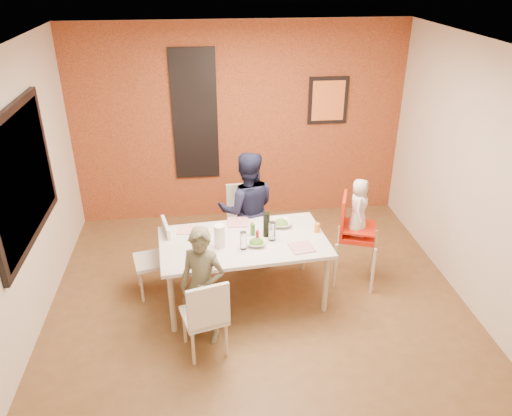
{
  "coord_description": "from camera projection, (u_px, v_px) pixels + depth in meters",
  "views": [
    {
      "loc": [
        -0.53,
        -4.3,
        3.4
      ],
      "look_at": [
        0.0,
        0.3,
        1.05
      ],
      "focal_mm": 35.0,
      "sensor_mm": 36.0,
      "label": 1
    }
  ],
  "objects": [
    {
      "name": "plate_near_right",
      "position": [
        302.0,
        248.0,
        5.09
      ],
      "size": [
        0.26,
        0.26,
        0.01
      ],
      "primitive_type": "cube",
      "rotation": [
        0.0,
        0.0,
        0.16
      ],
      "color": "silver",
      "rests_on": "dining_table"
    },
    {
      "name": "wall_left",
      "position": [
        16.0,
        206.0,
        4.56
      ],
      "size": [
        0.02,
        4.5,
        2.7
      ],
      "primitive_type": "cube",
      "color": "beige",
      "rests_on": "ground"
    },
    {
      "name": "art_print_canvas",
      "position": [
        328.0,
        101.0,
        6.72
      ],
      "size": [
        0.44,
        0.01,
        0.54
      ],
      "primitive_type": "cube",
      "color": "orange",
      "rests_on": "wall_back"
    },
    {
      "name": "condiment_red",
      "position": [
        257.0,
        236.0,
        5.17
      ],
      "size": [
        0.03,
        0.03,
        0.14
      ],
      "primitive_type": "cylinder",
      "color": "red",
      "rests_on": "dining_table"
    },
    {
      "name": "plate_near_left",
      "position": [
        202.0,
        264.0,
        4.82
      ],
      "size": [
        0.31,
        0.31,
        0.01
      ],
      "primitive_type": "cube",
      "rotation": [
        0.0,
        0.0,
        0.39
      ],
      "color": "white",
      "rests_on": "dining_table"
    },
    {
      "name": "plate_far_mid",
      "position": [
        238.0,
        222.0,
        5.57
      ],
      "size": [
        0.25,
        0.25,
        0.01
      ],
      "primitive_type": "cube",
      "rotation": [
        0.0,
        0.0,
        -0.06
      ],
      "color": "silver",
      "rests_on": "dining_table"
    },
    {
      "name": "high_chair",
      "position": [
        353.0,
        232.0,
        5.57
      ],
      "size": [
        0.57,
        0.57,
        1.07
      ],
      "rotation": [
        0.0,
        0.0,
        1.22
      ],
      "color": "red",
      "rests_on": "ground"
    },
    {
      "name": "ceiling",
      "position": [
        260.0,
        49.0,
        4.18
      ],
      "size": [
        4.5,
        4.5,
        0.02
      ],
      "primitive_type": "cube",
      "color": "white",
      "rests_on": "wall_back"
    },
    {
      "name": "picture_window_frame",
      "position": [
        21.0,
        177.0,
        4.65
      ],
      "size": [
        0.05,
        1.7,
        1.3
      ],
      "primitive_type": "cube",
      "color": "black",
      "rests_on": "wall_left"
    },
    {
      "name": "picture_window_pane",
      "position": [
        23.0,
        177.0,
        4.65
      ],
      "size": [
        0.02,
        1.55,
        1.15
      ],
      "primitive_type": "cube",
      "color": "black",
      "rests_on": "wall_left"
    },
    {
      "name": "plate_far_left",
      "position": [
        187.0,
        230.0,
        5.42
      ],
      "size": [
        0.23,
        0.23,
        0.01
      ],
      "primitive_type": "cube",
      "rotation": [
        0.0,
        0.0,
        -0.13
      ],
      "color": "white",
      "rests_on": "dining_table"
    },
    {
      "name": "salad_bowl_b",
      "position": [
        281.0,
        223.0,
        5.51
      ],
      "size": [
        0.25,
        0.25,
        0.06
      ],
      "primitive_type": "imported",
      "rotation": [
        0.0,
        0.0,
        -0.07
      ],
      "color": "white",
      "rests_on": "dining_table"
    },
    {
      "name": "brick_accent_wall",
      "position": [
        240.0,
        125.0,
        6.76
      ],
      "size": [
        4.5,
        0.02,
        2.7
      ],
      "primitive_type": "cube",
      "color": "maroon",
      "rests_on": "ground"
    },
    {
      "name": "dining_table",
      "position": [
        244.0,
        246.0,
        5.26
      ],
      "size": [
        1.82,
        1.12,
        0.73
      ],
      "rotation": [
        0.0,
        0.0,
        0.09
      ],
      "color": "silver",
      "rests_on": "ground"
    },
    {
      "name": "glassblock_surround",
      "position": [
        195.0,
        116.0,
        6.62
      ],
      "size": [
        0.6,
        0.03,
        1.76
      ],
      "primitive_type": "cube",
      "color": "black",
      "rests_on": "wall_back"
    },
    {
      "name": "art_print_frame",
      "position": [
        328.0,
        100.0,
        6.73
      ],
      "size": [
        0.54,
        0.03,
        0.64
      ],
      "primitive_type": "cube",
      "color": "black",
      "rests_on": "wall_back"
    },
    {
      "name": "wall_front",
      "position": [
        308.0,
        364.0,
        2.8
      ],
      "size": [
        4.5,
        0.02,
        2.7
      ],
      "primitive_type": "cube",
      "color": "beige",
      "rests_on": "ground"
    },
    {
      "name": "paper_towel_roll",
      "position": [
        220.0,
        236.0,
        5.06
      ],
      "size": [
        0.11,
        0.11,
        0.25
      ],
      "primitive_type": "cylinder",
      "color": "white",
      "rests_on": "dining_table"
    },
    {
      "name": "wall_right",
      "position": [
        481.0,
        183.0,
        5.02
      ],
      "size": [
        0.02,
        4.5,
        2.7
      ],
      "primitive_type": "cube",
      "color": "beige",
      "rests_on": "ground"
    },
    {
      "name": "condiment_brown",
      "position": [
        252.0,
        229.0,
        5.31
      ],
      "size": [
        0.04,
        0.04,
        0.14
      ],
      "primitive_type": "cylinder",
      "color": "brown",
      "rests_on": "dining_table"
    },
    {
      "name": "chair_near",
      "position": [
        206.0,
        314.0,
        4.55
      ],
      "size": [
        0.48,
        0.48,
        0.84
      ],
      "rotation": [
        0.0,
        0.0,
        3.4
      ],
      "color": "white",
      "rests_on": "ground"
    },
    {
      "name": "wine_glass_a",
      "position": [
        243.0,
        241.0,
        5.04
      ],
      "size": [
        0.07,
        0.07,
        0.19
      ],
      "primitive_type": "cylinder",
      "color": "white",
      "rests_on": "dining_table"
    },
    {
      "name": "chair_left",
      "position": [
        159.0,
        254.0,
        5.48
      ],
      "size": [
        0.46,
        0.46,
        0.84
      ],
      "rotation": [
        0.0,
        0.0,
        4.93
      ],
      "color": "silver",
      "rests_on": "ground"
    },
    {
      "name": "glassblock_strip",
      "position": [
        195.0,
        116.0,
        6.62
      ],
      "size": [
        0.55,
        0.03,
        1.7
      ],
      "primitive_type": "cube",
      "color": "silver",
      "rests_on": "wall_back"
    },
    {
      "name": "toddler",
      "position": [
        359.0,
        207.0,
        5.41
      ],
      "size": [
        0.3,
        0.37,
        0.65
      ],
      "primitive_type": "imported",
      "rotation": [
        0.0,
        0.0,
        1.24
      ],
      "color": "beige",
      "rests_on": "high_chair"
    },
    {
      "name": "wine_glass_b",
      "position": [
        272.0,
        231.0,
        5.19
      ],
      "size": [
        0.07,
        0.07,
        0.21
      ],
      "primitive_type": "cylinder",
      "color": "white",
      "rests_on": "dining_table"
    },
    {
      "name": "wine_bottle",
      "position": [
        266.0,
        225.0,
        5.26
      ],
      "size": [
        0.07,
        0.07,
        0.27
      ],
      "primitive_type": "cylinder",
      "color": "black",
      "rests_on": "dining_table"
    },
    {
      "name": "wall_back",
      "position": [
        240.0,
        124.0,
        6.78
      ],
      "size": [
        4.5,
        0.02,
        2.7
      ],
      "primitive_type": "cube",
      "color": "beige",
      "rests_on": "ground"
    },
    {
      "name": "sippy_cup",
      "position": [
        317.0,
        228.0,
        5.37
      ],
      "size": [
        0.06,
        0.06,
        0.1
      ],
      "primitive_type": "cylinder",
      "color": "orange",
      "rests_on": "dining_table"
    },
    {
      "name": "chair_far",
      "position": [
        245.0,
        216.0,
        6.19
      ],
      "size": [
        0.45,
        0.45,
        0.91
      ],
      "rotation": [
        0.0,
        0.0,
        0.09
      ],
      "color": "beige",
      "rests_on": "ground"
    },
    {
      "name": "condiment_green",
      "position": [
        253.0,
        231.0,
        5.27
      ],
      "size": [
        0.04,
        0.04,
        0.15
      ],
      "primitive_type": "cylinder",
      "color": "#2E7B29",
      "rests_on": "dining_table"
    },
    {
      "name": "child_far",
      "position": [
        247.0,
        210.0,
        5.88
      ],
      "size": [
        0.71,
        0.56,
        1.44
      ],
      "primitive_type": "imported",
      "rotation": [
        0.0,
        0.0,
        3.12
      ],
      "color": "black",
      "rests_on": "ground"
    },
    {
      "name": "ground",
      "position": [
        259.0,
        307.0,
        5.4
      ],
      "size": [
        4.5,
        4.5,
        0.0
      ],
      "primitive_type": "plane",
      "color": "brown",
      "rests_on": "ground"
    },
    {
      "name": "salad_bowl_a",
      "position": [
        256.0,
        243.0,
        5.14
      ],
      "size": [
        0.23,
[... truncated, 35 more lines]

